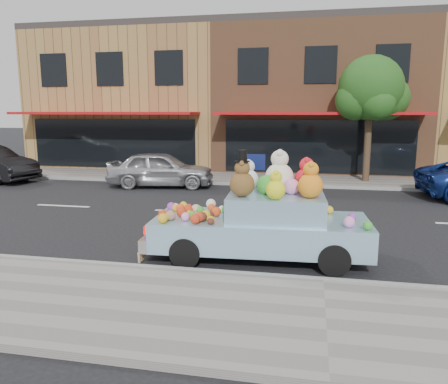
# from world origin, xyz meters

# --- Properties ---
(ground) EXTENTS (120.00, 120.00, 0.00)m
(ground) POSITION_xyz_m (0.00, 0.00, 0.00)
(ground) COLOR black
(ground) RESTS_ON ground
(near_sidewalk) EXTENTS (60.00, 3.00, 0.12)m
(near_sidewalk) POSITION_xyz_m (0.00, -6.50, 0.06)
(near_sidewalk) COLOR gray
(near_sidewalk) RESTS_ON ground
(far_sidewalk) EXTENTS (60.00, 3.00, 0.12)m
(far_sidewalk) POSITION_xyz_m (0.00, 6.50, 0.06)
(far_sidewalk) COLOR gray
(far_sidewalk) RESTS_ON ground
(near_kerb) EXTENTS (60.00, 0.12, 0.13)m
(near_kerb) POSITION_xyz_m (0.00, -5.00, 0.07)
(near_kerb) COLOR gray
(near_kerb) RESTS_ON ground
(far_kerb) EXTENTS (60.00, 0.12, 0.13)m
(far_kerb) POSITION_xyz_m (0.00, 5.00, 0.07)
(far_kerb) COLOR gray
(far_kerb) RESTS_ON ground
(storefront_left) EXTENTS (10.00, 9.80, 7.30)m
(storefront_left) POSITION_xyz_m (-10.00, 11.97, 3.64)
(storefront_left) COLOR olive
(storefront_left) RESTS_ON ground
(storefront_mid) EXTENTS (10.00, 9.80, 7.30)m
(storefront_mid) POSITION_xyz_m (0.00, 11.97, 3.64)
(storefront_mid) COLOR #905C3D
(storefront_mid) RESTS_ON ground
(street_tree) EXTENTS (3.00, 2.70, 5.22)m
(street_tree) POSITION_xyz_m (2.03, 6.55, 3.69)
(street_tree) COLOR #38281C
(street_tree) RESTS_ON ground
(car_silver) EXTENTS (4.39, 2.31, 1.43)m
(car_silver) POSITION_xyz_m (-6.15, 4.09, 0.71)
(car_silver) COLOR #B1B2B6
(car_silver) RESTS_ON ground
(art_car) EXTENTS (4.57, 1.99, 2.26)m
(art_car) POSITION_xyz_m (-1.21, -3.77, 0.80)
(art_car) COLOR black
(art_car) RESTS_ON ground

